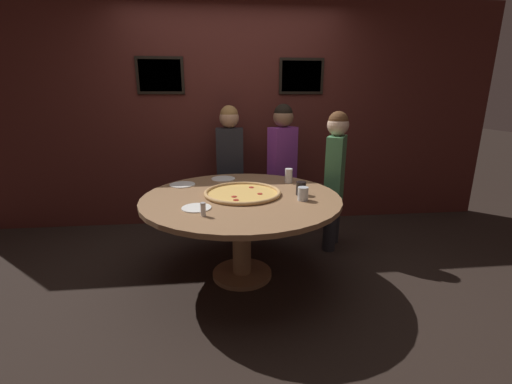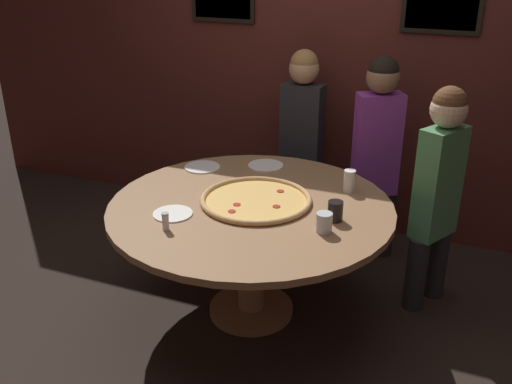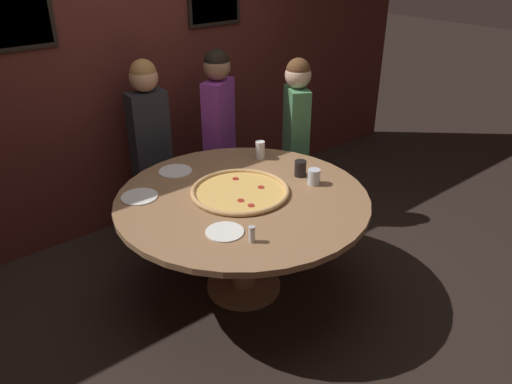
{
  "view_description": "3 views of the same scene",
  "coord_description": "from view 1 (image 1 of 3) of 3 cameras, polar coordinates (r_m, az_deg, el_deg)",
  "views": [
    {
      "loc": [
        -0.17,
        -2.71,
        1.56
      ],
      "look_at": [
        0.12,
        -0.04,
        0.78
      ],
      "focal_mm": 24.0,
      "sensor_mm": 36.0,
      "label": 1
    },
    {
      "loc": [
        1.14,
        -2.73,
        2.13
      ],
      "look_at": [
        0.04,
        -0.03,
        0.84
      ],
      "focal_mm": 40.0,
      "sensor_mm": 36.0,
      "label": 2
    },
    {
      "loc": [
        -1.74,
        -2.25,
        2.25
      ],
      "look_at": [
        0.06,
        -0.06,
        0.77
      ],
      "focal_mm": 35.0,
      "sensor_mm": 36.0,
      "label": 3
    }
  ],
  "objects": [
    {
      "name": "white_plate_left_side",
      "position": [
        2.57,
        -9.89,
        -2.62
      ],
      "size": [
        0.22,
        0.22,
        0.01
      ],
      "primitive_type": "cylinder",
      "color": "white",
      "rests_on": "dining_table"
    },
    {
      "name": "drink_cup_centre_back",
      "position": [
        2.74,
        7.84,
        -0.29
      ],
      "size": [
        0.08,
        0.08,
        0.11
      ],
      "primitive_type": "cylinder",
      "color": "silver",
      "rests_on": "dining_table"
    },
    {
      "name": "back_wall",
      "position": [
        4.14,
        -3.88,
        12.57
      ],
      "size": [
        6.4,
        0.08,
        2.6
      ],
      "color": "#4C1E19",
      "rests_on": "ground_plane"
    },
    {
      "name": "white_plate_near_front",
      "position": [
        3.25,
        -12.18,
        1.21
      ],
      "size": [
        0.24,
        0.24,
        0.01
      ],
      "primitive_type": "cylinder",
      "color": "white",
      "rests_on": "dining_table"
    },
    {
      "name": "diner_side_left",
      "position": [
        3.83,
        4.4,
        5.02
      ],
      "size": [
        0.38,
        0.29,
        1.45
      ],
      "rotation": [
        0.0,
        0.0,
        -2.65
      ],
      "color": "#232328",
      "rests_on": "ground_plane"
    },
    {
      "name": "drink_cup_near_left",
      "position": [
        3.26,
        5.46,
        2.72
      ],
      "size": [
        0.07,
        0.07,
        0.14
      ],
      "primitive_type": "cylinder",
      "color": "white",
      "rests_on": "dining_table"
    },
    {
      "name": "dining_table",
      "position": [
        2.88,
        -2.45,
        -3.03
      ],
      "size": [
        1.64,
        1.64,
        0.74
      ],
      "color": "#936B47",
      "rests_on": "ground_plane"
    },
    {
      "name": "condiment_shaker",
      "position": [
        2.39,
        -8.8,
        -2.88
      ],
      "size": [
        0.04,
        0.04,
        0.1
      ],
      "color": "silver",
      "rests_on": "dining_table"
    },
    {
      "name": "giant_pizza",
      "position": [
        2.88,
        -2.26,
        -0.15
      ],
      "size": [
        0.65,
        0.65,
        0.03
      ],
      "color": "#EAB75B",
      "rests_on": "dining_table"
    },
    {
      "name": "diner_centre_back",
      "position": [
        3.52,
        13.02,
        3.14
      ],
      "size": [
        0.28,
        0.37,
        1.4
      ],
      "rotation": [
        0.0,
        0.0,
        -2.07
      ],
      "color": "#232328",
      "rests_on": "ground_plane"
    },
    {
      "name": "ground_plane",
      "position": [
        3.13,
        -2.31,
        -13.73
      ],
      "size": [
        24.0,
        24.0,
        0.0
      ],
      "primitive_type": "plane",
      "color": "black"
    },
    {
      "name": "drink_cup_near_right",
      "position": [
        2.88,
        7.5,
        0.61
      ],
      "size": [
        0.08,
        0.08,
        0.11
      ],
      "primitive_type": "cylinder",
      "color": "black",
      "rests_on": "dining_table"
    },
    {
      "name": "white_plate_right_side",
      "position": [
        3.41,
        -5.48,
        2.21
      ],
      "size": [
        0.24,
        0.24,
        0.01
      ],
      "primitive_type": "cylinder",
      "color": "white",
      "rests_on": "dining_table"
    },
    {
      "name": "diner_side_right",
      "position": [
        3.9,
        -4.34,
        5.06
      ],
      "size": [
        0.36,
        0.22,
        1.44
      ],
      "rotation": [
        0.0,
        0.0,
        3.09
      ],
      "color": "#232328",
      "rests_on": "ground_plane"
    }
  ]
}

